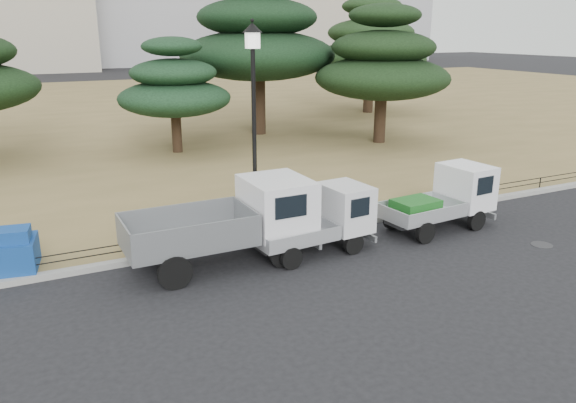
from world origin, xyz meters
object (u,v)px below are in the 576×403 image
truck_large (232,220)px  truck_kei_rear (444,199)px  truck_kei_front (320,221)px  street_lamp (254,96)px  tarp_pile (3,254)px

truck_large → truck_kei_rear: size_ratio=1.31×
truck_large → truck_kei_front: size_ratio=1.41×
truck_large → truck_kei_rear: (6.77, -0.35, -0.24)m
truck_large → street_lamp: bearing=46.9°
truck_kei_front → tarp_pile: size_ratio=1.91×
street_lamp → tarp_pile: (-6.63, 0.37, -3.56)m
street_lamp → truck_kei_rear: bearing=-17.0°
truck_kei_front → street_lamp: street_lamp is taller
street_lamp → tarp_pile: street_lamp is taller
truck_kei_rear → truck_large: bearing=172.4°
truck_kei_rear → tarp_pile: 12.35m
street_lamp → truck_kei_front: bearing=-54.4°
truck_kei_rear → street_lamp: (-5.54, 1.69, 3.20)m
truck_kei_front → street_lamp: 3.86m
truck_large → truck_kei_rear: bearing=-3.4°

